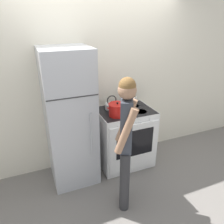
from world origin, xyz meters
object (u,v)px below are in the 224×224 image
Objects in this scene: utensil_jar at (134,101)px; tea_kettle at (112,105)px; refrigerator at (70,119)px; stove_range at (126,138)px; person at (126,139)px; dutch_oven_pot at (117,110)px.

tea_kettle is at bearing -179.09° from utensil_jar.
refrigerator reaches higher than stove_range.
utensil_jar is (1.04, 0.14, 0.07)m from refrigerator.
utensil_jar is 1.08m from person.
utensil_jar is 0.17× the size of person.
refrigerator is 6.51× the size of utensil_jar.
utensil_jar is (0.39, 0.25, -0.01)m from dutch_oven_pot.
utensil_jar is at bearing -6.98° from person.
tea_kettle is (-0.17, 0.15, 0.51)m from stove_range.
person is (-0.19, -0.66, -0.07)m from dutch_oven_pot.
refrigerator is at bearing -168.47° from tea_kettle.
stove_range is 3.21× the size of utensil_jar.
refrigerator is 1.13× the size of person.
stove_range is 0.56× the size of person.
refrigerator reaches higher than utensil_jar.
refrigerator reaches higher than dutch_oven_pot.
dutch_oven_pot is at bearing -9.23° from refrigerator.
refrigerator is 2.03× the size of stove_range.
refrigerator is 7.75× the size of tea_kettle.
person is at bearing -122.45° from utensil_jar.
person reaches higher than stove_range.
utensil_jar reaches higher than stove_range.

